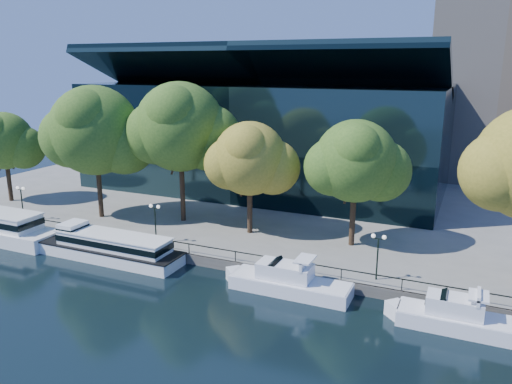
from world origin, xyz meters
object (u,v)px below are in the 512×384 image
at_px(tour_boat, 106,245).
at_px(lamp_0, 21,195).
at_px(tree_4, 357,163).
at_px(lamp_2, 378,246).
at_px(large_vessel, 0,227).
at_px(tree_3, 251,160).
at_px(cruiser_far, 454,316).
at_px(tree_0, 5,142).
at_px(tree_2, 181,129).
at_px(tree_1, 96,132).
at_px(cruiser_near, 285,280).
at_px(lamp_1, 155,214).

xyz_separation_m(tour_boat, lamp_0, (-15.18, 3.57, 2.62)).
distance_m(tree_4, lamp_2, 9.92).
bearing_deg(large_vessel, tree_3, 22.83).
relative_size(cruiser_far, tree_3, 0.81).
distance_m(tree_0, tree_2, 26.03).
distance_m(tree_1, lamp_0, 11.46).
distance_m(cruiser_near, tree_3, 15.00).
relative_size(tree_0, tree_4, 0.93).
bearing_deg(tree_2, cruiser_far, -21.09).
bearing_deg(tree_0, lamp_2, -6.40).
relative_size(cruiser_near, lamp_2, 2.82).
height_order(large_vessel, lamp_0, lamp_0).
xyz_separation_m(tree_4, lamp_2, (3.75, -7.38, -5.46)).
distance_m(tree_1, tree_2, 10.16).
bearing_deg(tree_0, cruiser_far, -9.85).
distance_m(large_vessel, tree_1, 14.61).
height_order(tree_0, tree_3, tree_3).
bearing_deg(large_vessel, lamp_1, 12.67).
xyz_separation_m(tour_boat, tree_0, (-23.61, 9.11, 7.55)).
bearing_deg(tree_4, tree_3, -176.35).
distance_m(cruiser_near, tree_4, 14.03).
bearing_deg(tree_3, cruiser_near, -52.26).
height_order(large_vessel, tree_2, tree_2).
xyz_separation_m(tour_boat, cruiser_near, (18.84, 0.19, -0.33)).
bearing_deg(tree_3, large_vessel, -157.17).
xyz_separation_m(tree_0, lamp_1, (27.02, -5.54, -4.93)).
distance_m(tour_boat, lamp_2, 26.18).
height_order(tree_1, lamp_1, tree_1).
bearing_deg(tour_boat, cruiser_far, -1.03).
bearing_deg(cruiser_far, tree_1, 167.43).
bearing_deg(tree_0, cruiser_near, -11.87).
xyz_separation_m(tree_1, tree_2, (9.78, 2.70, 0.60)).
distance_m(tree_0, lamp_2, 49.96).
relative_size(tree_1, lamp_2, 3.85).
relative_size(large_vessel, lamp_0, 3.77).
height_order(tree_0, lamp_0, tree_0).
height_order(cruiser_near, lamp_2, lamp_2).
xyz_separation_m(tree_2, tree_4, (19.85, -0.05, -2.29)).
relative_size(tree_1, lamp_0, 3.85).
distance_m(cruiser_far, tree_1, 42.00).
height_order(tree_3, lamp_2, tree_3).
height_order(tree_4, lamp_0, tree_4).
xyz_separation_m(lamp_0, lamp_1, (18.60, 0.00, 0.00)).
relative_size(tour_boat, tree_0, 1.43).
xyz_separation_m(cruiser_far, lamp_0, (-47.39, 4.15, 2.97)).
distance_m(lamp_0, lamp_1, 18.60).
relative_size(cruiser_far, tree_2, 0.61).
relative_size(cruiser_far, lamp_2, 2.43).
bearing_deg(lamp_0, lamp_1, 0.00).
relative_size(large_vessel, tree_2, 0.95).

